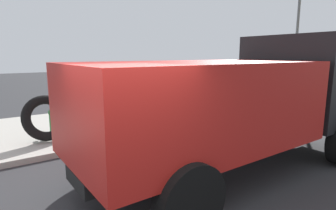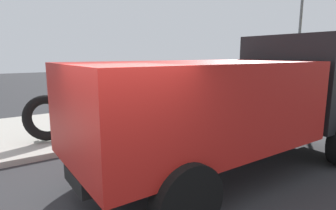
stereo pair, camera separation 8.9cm
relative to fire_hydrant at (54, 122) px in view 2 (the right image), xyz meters
The scene contains 5 objects.
sidewalk_curb 1.40m from the fire_hydrant, 117.77° to the left, with size 36.00×5.00×0.15m, color #ADA89E.
fire_hydrant is the anchor object (origin of this frame).
loose_tire 0.35m from the fire_hydrant, 138.54° to the right, with size 1.29×1.29×0.26m, color black.
dump_truck_red 5.35m from the fire_hydrant, 55.70° to the right, with size 7.00×2.80×3.00m.
street_light_pole 11.36m from the fire_hydrant, ahead, with size 0.12×0.12×6.20m, color #595B5E.
Camera 2 is at (-1.17, -3.00, 2.54)m, focal length 29.87 mm.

